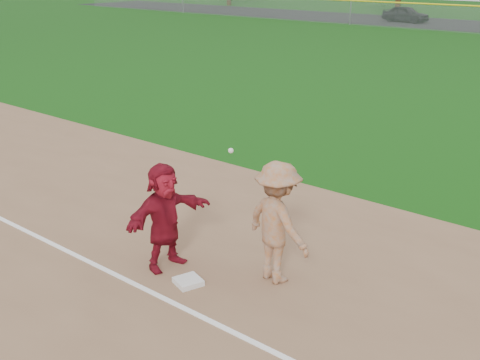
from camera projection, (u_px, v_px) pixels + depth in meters
The scene contains 6 objects.
ground at pixel (184, 274), 10.31m from camera, with size 160.00×160.00×0.00m, color #12490E.
foul_line at pixel (149, 291), 9.73m from camera, with size 60.00×0.10×0.01m, color white.
first_base at pixel (188, 281), 9.94m from camera, with size 0.41×0.41×0.09m, color silver.
base_runner at pixel (164, 216), 10.24m from camera, with size 1.75×0.56×1.89m, color maroon.
car_left at pixel (406, 14), 53.24m from camera, with size 1.66×4.13×1.41m, color black.
first_base_play at pixel (278, 223), 9.77m from camera, with size 1.46×1.03×2.26m.
Camera 1 is at (6.60, -6.40, 5.04)m, focal length 45.00 mm.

